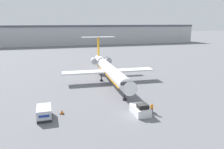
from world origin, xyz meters
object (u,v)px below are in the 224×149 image
object	(u,v)px
traffic_cone_left	(62,112)
airplane_main	(109,69)
pushback_tug	(140,110)
luggage_cart	(44,113)
worker_near_tug	(152,108)

from	to	relation	value
traffic_cone_left	airplane_main	bearing A→B (deg)	53.56
pushback_tug	luggage_cart	bearing A→B (deg)	169.68
luggage_cart	worker_near_tug	distance (m)	17.07
luggage_cart	traffic_cone_left	world-z (taller)	luggage_cart
worker_near_tug	airplane_main	bearing A→B (deg)	93.75
pushback_tug	worker_near_tug	size ratio (longest dim) A/B	2.22
airplane_main	luggage_cart	xyz separation A→B (m)	(-15.41, -18.10, -2.38)
pushback_tug	luggage_cart	world-z (taller)	pushback_tug
worker_near_tug	traffic_cone_left	bearing A→B (deg)	164.25
luggage_cart	traffic_cone_left	distance (m)	2.91
airplane_main	luggage_cart	world-z (taller)	airplane_main
airplane_main	pushback_tug	distance (m)	20.98
pushback_tug	worker_near_tug	xyz separation A→B (m)	(1.86, -0.35, 0.19)
worker_near_tug	traffic_cone_left	size ratio (longest dim) A/B	2.39
pushback_tug	worker_near_tug	distance (m)	1.90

